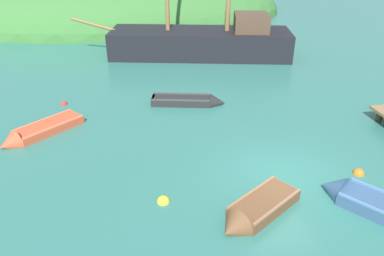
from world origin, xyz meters
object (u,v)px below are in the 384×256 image
rowboat_near_dock (372,205)px  buoy_red (64,104)px  buoy_yellow (163,202)px  sailing_ship (202,46)px  rowboat_far (37,133)px  buoy_orange (358,174)px  rowboat_outer_right (255,212)px  rowboat_portside (191,102)px

rowboat_near_dock → buoy_red: (-10.24, 9.91, -0.15)m
rowboat_near_dock → buoy_red: 14.25m
rowboat_near_dock → buoy_yellow: (-6.24, 1.49, -0.15)m
buoy_yellow → sailing_ship: bearing=73.8°
rowboat_far → buoy_orange: bearing=117.2°
rowboat_outer_right → rowboat_far: bearing=-74.5°
rowboat_portside → rowboat_far: size_ratio=1.10×
rowboat_far → sailing_ship: bearing=-172.0°
sailing_ship → buoy_yellow: (-4.42, -15.27, -0.68)m
buoy_yellow → rowboat_outer_right: bearing=-23.6°
rowboat_far → rowboat_outer_right: bearing=99.1°
sailing_ship → buoy_orange: (2.52, -14.97, -0.68)m
rowboat_outer_right → rowboat_near_dock: bearing=141.4°
rowboat_portside → buoy_yellow: size_ratio=9.20×
rowboat_portside → rowboat_near_dock: 9.67m
buoy_yellow → rowboat_portside: bearing=73.2°
rowboat_portside → buoy_red: rowboat_portside is taller
sailing_ship → buoy_red: 10.88m
buoy_yellow → buoy_red: buoy_yellow is taller
rowboat_near_dock → buoy_orange: bearing=-58.8°
rowboat_far → buoy_orange: rowboat_far is taller
buoy_red → sailing_ship: bearing=39.1°
sailing_ship → rowboat_outer_right: size_ratio=4.86×
buoy_yellow → buoy_red: 9.32m
sailing_ship → buoy_yellow: bearing=86.8°
buoy_red → rowboat_outer_right: bearing=-55.3°
buoy_yellow → rowboat_far: bearing=131.6°
rowboat_portside → buoy_red: size_ratio=11.12×
buoy_yellow → buoy_red: bearing=115.4°
rowboat_near_dock → buoy_yellow: 6.42m
rowboat_far → buoy_red: size_ratio=10.09×
rowboat_far → rowboat_portside: bearing=156.7°
sailing_ship → rowboat_portside: (-2.21, -7.97, -0.56)m
rowboat_outer_right → buoy_orange: bearing=165.4°
sailing_ship → rowboat_outer_right: 16.52m
sailing_ship → buoy_orange: sailing_ship is taller
rowboat_outer_right → buoy_yellow: 2.86m
rowboat_outer_right → rowboat_far: size_ratio=0.90×
rowboat_portside → buoy_yellow: (-2.21, -7.30, -0.12)m
sailing_ship → buoy_orange: 15.19m
rowboat_far → buoy_red: (0.70, 3.13, -0.11)m
buoy_yellow → buoy_red: (-4.00, 8.42, 0.00)m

